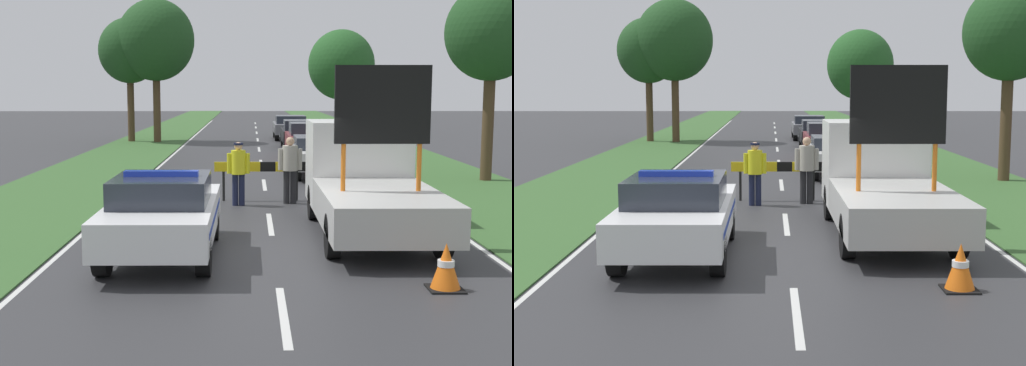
{
  "view_description": "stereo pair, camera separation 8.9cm",
  "coord_description": "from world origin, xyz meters",
  "views": [
    {
      "loc": [
        -0.45,
        -12.73,
        3.06
      ],
      "look_at": [
        -0.33,
        1.86,
        1.1
      ],
      "focal_mm": 50.0,
      "sensor_mm": 36.0,
      "label": 1
    },
    {
      "loc": [
        -0.36,
        -12.73,
        3.06
      ],
      "look_at": [
        -0.33,
        1.86,
        1.1
      ],
      "focal_mm": 50.0,
      "sensor_mm": 36.0,
      "label": 2
    }
  ],
  "objects": [
    {
      "name": "queued_car_van_white",
      "position": [
        1.93,
        12.05,
        0.75
      ],
      "size": [
        1.87,
        4.56,
        1.38
      ],
      "rotation": [
        0.0,
        0.0,
        3.14
      ],
      "color": "silver",
      "rests_on": "ground"
    },
    {
      "name": "work_truck",
      "position": [
        2.04,
        2.34,
        1.11
      ],
      "size": [
        2.24,
        6.02,
        3.48
      ],
      "rotation": [
        0.0,
        0.0,
        3.09
      ],
      "color": "white",
      "rests_on": "ground"
    },
    {
      "name": "grass_verge_left",
      "position": [
        -6.13,
        20.0,
        0.01
      ],
      "size": [
        4.11,
        120.0,
        0.03
      ],
      "color": "#38602D",
      "rests_on": "ground"
    },
    {
      "name": "pedestrian_civilian",
      "position": [
        0.61,
        5.95,
        1.04
      ],
      "size": [
        0.64,
        0.4,
        1.77
      ],
      "rotation": [
        0.0,
        0.0,
        0.13
      ],
      "color": "#232326",
      "rests_on": "ground"
    },
    {
      "name": "police_officer",
      "position": [
        -0.75,
        5.65,
        0.99
      ],
      "size": [
        0.6,
        0.38,
        1.66
      ],
      "rotation": [
        0.0,
        0.0,
        3.35
      ],
      "color": "#191E38",
      "rests_on": "ground"
    },
    {
      "name": "ground_plane",
      "position": [
        0.0,
        0.0,
        0.0
      ],
      "size": [
        160.0,
        160.0,
        0.0
      ],
      "primitive_type": "plane",
      "color": "#333335"
    },
    {
      "name": "roadside_tree_near_left",
      "position": [
        -5.64,
        27.23,
        5.62
      ],
      "size": [
        4.27,
        4.27,
        7.89
      ],
      "color": "#4C3823",
      "rests_on": "ground"
    },
    {
      "name": "traffic_cone_centre_front",
      "position": [
        3.41,
        1.69,
        0.27
      ],
      "size": [
        0.39,
        0.39,
        0.54
      ],
      "color": "black",
      "rests_on": "ground"
    },
    {
      "name": "traffic_cone_near_police",
      "position": [
        2.53,
        -2.21,
        0.36
      ],
      "size": [
        0.53,
        0.53,
        0.73
      ],
      "color": "black",
      "rests_on": "ground"
    },
    {
      "name": "police_car",
      "position": [
        -2.04,
        0.04,
        0.8
      ],
      "size": [
        1.9,
        4.66,
        1.59
      ],
      "rotation": [
        0.0,
        0.0,
        0.1
      ],
      "color": "white",
      "rests_on": "ground"
    },
    {
      "name": "queued_car_suv_grey",
      "position": [
        1.94,
        29.61,
        0.76
      ],
      "size": [
        1.94,
        4.47,
        1.4
      ],
      "rotation": [
        0.0,
        0.0,
        3.14
      ],
      "color": "slate",
      "rests_on": "ground"
    },
    {
      "name": "roadside_tree_near_right",
      "position": [
        -7.17,
        27.7,
        5.06
      ],
      "size": [
        3.46,
        3.46,
        6.92
      ],
      "color": "#4C3823",
      "rests_on": "ground"
    },
    {
      "name": "grass_verge_right",
      "position": [
        6.13,
        20.0,
        0.01
      ],
      "size": [
        4.11,
        120.0,
        0.03
      ],
      "color": "#38602D",
      "rests_on": "ground"
    },
    {
      "name": "road_barrier",
      "position": [
        -0.18,
        6.44,
        0.86
      ],
      "size": [
        2.49,
        0.08,
        1.06
      ],
      "rotation": [
        0.0,
        0.0,
        0.08
      ],
      "color": "black",
      "rests_on": "ground"
    },
    {
      "name": "roadside_tree_mid_left",
      "position": [
        7.32,
        10.5,
        4.77
      ],
      "size": [
        2.97,
        2.97,
        6.38
      ],
      "color": "#4C3823",
      "rests_on": "ground"
    },
    {
      "name": "queued_car_sedan_black",
      "position": [
        2.03,
        23.19,
        0.75
      ],
      "size": [
        1.74,
        4.09,
        1.43
      ],
      "rotation": [
        0.0,
        0.0,
        3.14
      ],
      "color": "black",
      "rests_on": "ground"
    },
    {
      "name": "lane_markings",
      "position": [
        0.0,
        17.63,
        0.0
      ],
      "size": [
        8.04,
        71.46,
        0.01
      ],
      "color": "silver",
      "rests_on": "ground"
    },
    {
      "name": "roadside_tree_mid_right",
      "position": [
        5.57,
        34.71,
        4.52
      ],
      "size": [
        4.37,
        4.37,
        6.83
      ],
      "color": "#4C3823",
      "rests_on": "ground"
    },
    {
      "name": "queued_car_wagon_maroon",
      "position": [
        2.08,
        17.97,
        0.81
      ],
      "size": [
        1.84,
        4.14,
        1.56
      ],
      "rotation": [
        0.0,
        0.0,
        3.14
      ],
      "color": "maroon",
      "rests_on": "ground"
    }
  ]
}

